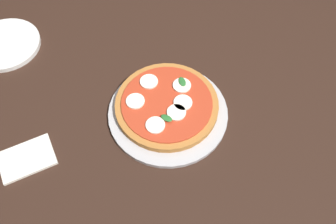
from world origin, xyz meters
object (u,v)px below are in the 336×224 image
Objects in this scene: napkin at (27,159)px; pizza at (167,104)px; dining_table at (171,121)px; plate_white at (5,44)px; serving_tray at (168,113)px.

pizza is at bearing -160.26° from napkin.
dining_table is 0.54m from plate_white.
pizza is 0.53m from plate_white.
dining_table is 0.12m from pizza.
dining_table is 0.11m from serving_tray.
dining_table is 7.55× the size of plate_white.
dining_table is 5.01× the size of serving_tray.
serving_tray is 1.51× the size of plate_white.
plate_white reaches higher than dining_table.
napkin reaches higher than dining_table.
dining_table is 5.80× the size of pizza.
serving_tray is 2.40× the size of napkin.
pizza is 1.30× the size of plate_white.
plate_white is (0.48, -0.23, 0.10)m from dining_table.
dining_table is at bearing -157.61° from napkin.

